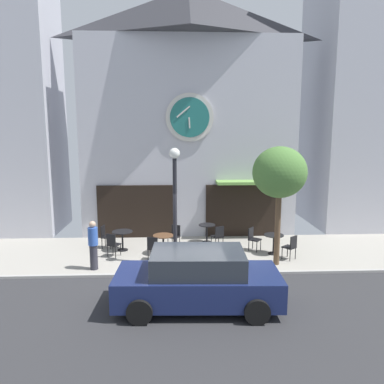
{
  "coord_description": "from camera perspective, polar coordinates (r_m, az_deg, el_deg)",
  "views": [
    {
      "loc": [
        -0.35,
        -11.47,
        4.66
      ],
      "look_at": [
        0.27,
        2.24,
        2.36
      ],
      "focal_mm": 34.97,
      "sensor_mm": 36.0,
      "label": 1
    }
  ],
  "objects": [
    {
      "name": "cafe_chair_corner",
      "position": [
        15.33,
        -13.07,
        -6.39
      ],
      "size": [
        0.47,
        0.47,
        0.9
      ],
      "color": "black",
      "rests_on": "ground_plane"
    },
    {
      "name": "neighbor_building_right",
      "position": [
        20.97,
        26.5,
        17.17
      ],
      "size": [
        6.04,
        4.66,
        15.61
      ],
      "color": "#B2B2BC",
      "rests_on": "ground_plane"
    },
    {
      "name": "street_lamp",
      "position": [
        12.81,
        -2.62,
        -2.22
      ],
      "size": [
        0.36,
        0.36,
        4.06
      ],
      "color": "black",
      "rests_on": "ground_plane"
    },
    {
      "name": "parked_car_navy",
      "position": [
        10.1,
        0.87,
        -13.22
      ],
      "size": [
        4.37,
        2.16,
        1.55
      ],
      "color": "navy",
      "rests_on": "ground_plane"
    },
    {
      "name": "cafe_table_leftmost",
      "position": [
        14.54,
        12.36,
        -7.17
      ],
      "size": [
        0.74,
        0.74,
        0.75
      ],
      "color": "black",
      "rests_on": "ground_plane"
    },
    {
      "name": "cafe_table_rightmost",
      "position": [
        14.29,
        -4.41,
        -7.3
      ],
      "size": [
        0.78,
        0.78,
        0.72
      ],
      "color": "black",
      "rests_on": "ground_plane"
    },
    {
      "name": "cafe_chair_curbside",
      "position": [
        13.56,
        -5.94,
        -8.29
      ],
      "size": [
        0.48,
        0.48,
        0.9
      ],
      "color": "black",
      "rests_on": "ground_plane"
    },
    {
      "name": "cafe_chair_by_entrance",
      "position": [
        14.2,
        -12.01,
        -7.64
      ],
      "size": [
        0.53,
        0.53,
        0.9
      ],
      "color": "black",
      "rests_on": "ground_plane"
    },
    {
      "name": "street_tree",
      "position": [
        12.93,
        13.22,
        2.79
      ],
      "size": [
        1.84,
        1.65,
        4.12
      ],
      "color": "brown",
      "rests_on": "ground_plane"
    },
    {
      "name": "clock_building",
      "position": [
        17.22,
        -0.52,
        12.33
      ],
      "size": [
        9.39,
        3.78,
        10.66
      ],
      "color": "#B2B2BC",
      "rests_on": "ground_plane"
    },
    {
      "name": "cafe_chair_facing_wall",
      "position": [
        15.01,
        -2.64,
        -6.48
      ],
      "size": [
        0.54,
        0.54,
        0.9
      ],
      "color": "black",
      "rests_on": "ground_plane"
    },
    {
      "name": "cafe_chair_right_end",
      "position": [
        14.07,
        14.88,
        -7.9
      ],
      "size": [
        0.56,
        0.56,
        0.9
      ],
      "color": "black",
      "rests_on": "ground_plane"
    },
    {
      "name": "pedestrian_blue",
      "position": [
        13.04,
        -14.83,
        -7.76
      ],
      "size": [
        0.43,
        0.43,
        1.67
      ],
      "color": "#2D2D38",
      "rests_on": "ground_plane"
    },
    {
      "name": "cafe_table_center_right",
      "position": [
        15.63,
        2.29,
        -5.8
      ],
      "size": [
        0.69,
        0.69,
        0.77
      ],
      "color": "black",
      "rests_on": "ground_plane"
    },
    {
      "name": "cafe_chair_facing_street",
      "position": [
        14.81,
        9.29,
        -6.82
      ],
      "size": [
        0.56,
        0.56,
        0.9
      ],
      "color": "black",
      "rests_on": "ground_plane"
    },
    {
      "name": "ground_plane",
      "position": [
        11.9,
        -0.72,
        -13.69
      ],
      "size": [
        26.52,
        10.08,
        0.13
      ],
      "color": "#9E998E"
    },
    {
      "name": "cafe_chair_under_awning",
      "position": [
        14.95,
        4.03,
        -6.56
      ],
      "size": [
        0.53,
        0.53,
        0.9
      ],
      "color": "black",
      "rests_on": "ground_plane"
    },
    {
      "name": "cafe_table_near_curb",
      "position": [
        14.86,
        -10.57,
        -6.63
      ],
      "size": [
        0.79,
        0.79,
        0.77
      ],
      "color": "black",
      "rests_on": "ground_plane"
    }
  ]
}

